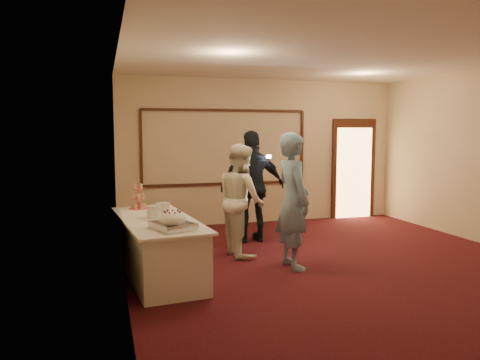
{
  "coord_description": "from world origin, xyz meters",
  "views": [
    {
      "loc": [
        -3.22,
        -5.82,
        1.91
      ],
      "look_at": [
        -1.14,
        1.27,
        1.15
      ],
      "focal_mm": 35.0,
      "sensor_mm": 36.0,
      "label": 1
    }
  ],
  "objects_px": {
    "cupcake_stand": "(138,199)",
    "guest": "(253,186)",
    "buffet_table": "(158,247)",
    "plate_stack_a": "(154,212)",
    "man": "(293,201)",
    "woman": "(241,200)",
    "tart": "(176,221)",
    "pavlova_tray": "(173,221)",
    "plate_stack_b": "(163,209)"
  },
  "relations": [
    {
      "from": "cupcake_stand",
      "to": "plate_stack_b",
      "type": "xyz_separation_m",
      "value": [
        0.3,
        -0.59,
        -0.06
      ]
    },
    {
      "from": "pavlova_tray",
      "to": "tart",
      "type": "bearing_deg",
      "value": 75.13
    },
    {
      "from": "plate_stack_b",
      "to": "pavlova_tray",
      "type": "bearing_deg",
      "value": -90.82
    },
    {
      "from": "pavlova_tray",
      "to": "man",
      "type": "bearing_deg",
      "value": 17.61
    },
    {
      "from": "cupcake_stand",
      "to": "plate_stack_b",
      "type": "distance_m",
      "value": 0.66
    },
    {
      "from": "pavlova_tray",
      "to": "plate_stack_a",
      "type": "xyz_separation_m",
      "value": [
        -0.14,
        0.78,
        -0.01
      ]
    },
    {
      "from": "man",
      "to": "woman",
      "type": "distance_m",
      "value": 1.01
    },
    {
      "from": "guest",
      "to": "tart",
      "type": "bearing_deg",
      "value": 49.74
    },
    {
      "from": "buffet_table",
      "to": "plate_stack_a",
      "type": "height_order",
      "value": "plate_stack_a"
    },
    {
      "from": "pavlova_tray",
      "to": "guest",
      "type": "height_order",
      "value": "guest"
    },
    {
      "from": "pavlova_tray",
      "to": "woman",
      "type": "xyz_separation_m",
      "value": [
        1.27,
        1.44,
        0.01
      ]
    },
    {
      "from": "tart",
      "to": "guest",
      "type": "height_order",
      "value": "guest"
    },
    {
      "from": "buffet_table",
      "to": "pavlova_tray",
      "type": "height_order",
      "value": "pavlova_tray"
    },
    {
      "from": "plate_stack_a",
      "to": "woman",
      "type": "xyz_separation_m",
      "value": [
        1.41,
        0.66,
        0.02
      ]
    },
    {
      "from": "man",
      "to": "woman",
      "type": "bearing_deg",
      "value": 27.11
    },
    {
      "from": "buffet_table",
      "to": "woman",
      "type": "distance_m",
      "value": 1.62
    },
    {
      "from": "guest",
      "to": "plate_stack_a",
      "type": "bearing_deg",
      "value": 38.42
    },
    {
      "from": "cupcake_stand",
      "to": "guest",
      "type": "xyz_separation_m",
      "value": [
        2.0,
        0.63,
        0.05
      ]
    },
    {
      "from": "pavlova_tray",
      "to": "man",
      "type": "height_order",
      "value": "man"
    },
    {
      "from": "cupcake_stand",
      "to": "plate_stack_b",
      "type": "bearing_deg",
      "value": -63.31
    },
    {
      "from": "cupcake_stand",
      "to": "plate_stack_a",
      "type": "xyz_separation_m",
      "value": [
        0.15,
        -0.81,
        -0.06
      ]
    },
    {
      "from": "plate_stack_b",
      "to": "woman",
      "type": "height_order",
      "value": "woman"
    },
    {
      "from": "woman",
      "to": "buffet_table",
      "type": "bearing_deg",
      "value": 112.69
    },
    {
      "from": "buffet_table",
      "to": "pavlova_tray",
      "type": "xyz_separation_m",
      "value": [
        0.1,
        -0.71,
        0.47
      ]
    },
    {
      "from": "tart",
      "to": "man",
      "type": "bearing_deg",
      "value": 7.5
    },
    {
      "from": "cupcake_stand",
      "to": "plate_stack_b",
      "type": "height_order",
      "value": "cupcake_stand"
    },
    {
      "from": "buffet_table",
      "to": "tart",
      "type": "bearing_deg",
      "value": -63.02
    },
    {
      "from": "cupcake_stand",
      "to": "pavlova_tray",
      "type": "bearing_deg",
      "value": -79.93
    },
    {
      "from": "cupcake_stand",
      "to": "man",
      "type": "distance_m",
      "value": 2.29
    },
    {
      "from": "pavlova_tray",
      "to": "cupcake_stand",
      "type": "height_order",
      "value": "cupcake_stand"
    },
    {
      "from": "cupcake_stand",
      "to": "plate_stack_a",
      "type": "relative_size",
      "value": 2.06
    },
    {
      "from": "plate_stack_b",
      "to": "guest",
      "type": "height_order",
      "value": "guest"
    },
    {
      "from": "plate_stack_a",
      "to": "man",
      "type": "xyz_separation_m",
      "value": [
        1.9,
        -0.22,
        0.1
      ]
    },
    {
      "from": "plate_stack_a",
      "to": "buffet_table",
      "type": "bearing_deg",
      "value": -62.76
    },
    {
      "from": "cupcake_stand",
      "to": "guest",
      "type": "relative_size",
      "value": 0.21
    },
    {
      "from": "plate_stack_b",
      "to": "woman",
      "type": "distance_m",
      "value": 1.33
    },
    {
      "from": "woman",
      "to": "plate_stack_b",
      "type": "bearing_deg",
      "value": 104.08
    },
    {
      "from": "cupcake_stand",
      "to": "guest",
      "type": "distance_m",
      "value": 2.09
    },
    {
      "from": "pavlova_tray",
      "to": "tart",
      "type": "distance_m",
      "value": 0.36
    },
    {
      "from": "cupcake_stand",
      "to": "woman",
      "type": "distance_m",
      "value": 1.56
    },
    {
      "from": "plate_stack_b",
      "to": "man",
      "type": "distance_m",
      "value": 1.81
    },
    {
      "from": "plate_stack_b",
      "to": "tart",
      "type": "bearing_deg",
      "value": -83.43
    },
    {
      "from": "plate_stack_a",
      "to": "guest",
      "type": "xyz_separation_m",
      "value": [
        1.85,
        1.44,
        0.12
      ]
    },
    {
      "from": "buffet_table",
      "to": "plate_stack_a",
      "type": "distance_m",
      "value": 0.47
    },
    {
      "from": "cupcake_stand",
      "to": "tart",
      "type": "xyz_separation_m",
      "value": [
        0.37,
        -1.25,
        -0.12
      ]
    },
    {
      "from": "buffet_table",
      "to": "guest",
      "type": "bearing_deg",
      "value": 39.75
    },
    {
      "from": "buffet_table",
      "to": "plate_stack_b",
      "type": "xyz_separation_m",
      "value": [
        0.11,
        0.29,
        0.46
      ]
    },
    {
      "from": "pavlova_tray",
      "to": "guest",
      "type": "xyz_separation_m",
      "value": [
        1.71,
        2.22,
        0.11
      ]
    },
    {
      "from": "tart",
      "to": "man",
      "type": "relative_size",
      "value": 0.16
    },
    {
      "from": "man",
      "to": "plate_stack_a",
      "type": "bearing_deg",
      "value": 80.98
    }
  ]
}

